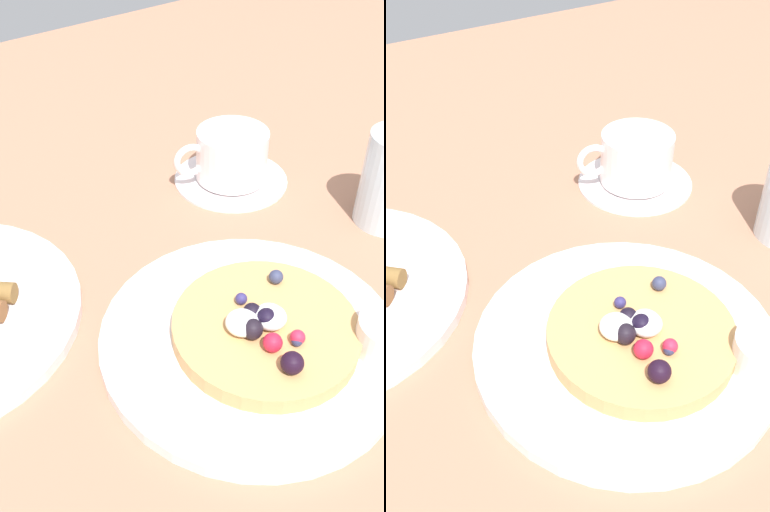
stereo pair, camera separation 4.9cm
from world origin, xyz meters
The scene contains 6 objects.
ground_plane centered at (0.00, 0.00, -1.50)cm, with size 197.16×155.40×3.00cm, color #A67156.
pancake_plate centered at (6.91, -7.21, 0.67)cm, with size 27.07×27.07×1.35cm, color white.
pancake_with_berries centered at (7.61, -8.17, 2.43)cm, with size 16.45×16.45×3.58cm.
syrup_ramekin centered at (14.93, -15.48, 2.96)cm, with size 5.40×5.40×3.12cm.
coffee_saucer centered at (23.19, 14.42, 0.33)cm, with size 14.18×14.18×0.66cm, color white.
coffee_cup centered at (23.04, 14.47, 3.85)cm, with size 11.65×8.76×6.15cm.
Camera 2 is at (-14.33, -34.14, 39.75)cm, focal length 40.42 mm.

